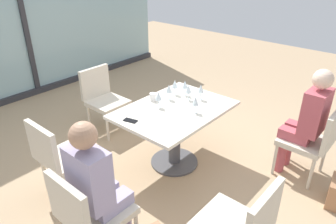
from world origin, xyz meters
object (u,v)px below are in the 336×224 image
object	(u,v)px
chair_side_end	(88,212)
wine_glass_5	(175,84)
person_front_right	(307,119)
wine_glass_1	(201,89)
person_side_end	(97,184)
wine_glass_0	(195,101)
chair_front_right	(314,139)
chair_near_window	(103,96)
wine_glass_6	(185,85)
dining_table_main	(175,123)
chair_front_left	(241,224)
wine_glass_4	(169,89)
chair_far_left	(60,154)
coffee_cup	(153,97)
cell_phone_on_table	(130,121)
wine_glass_3	(188,89)
wine_glass_2	(158,96)

from	to	relation	value
chair_side_end	wine_glass_5	size ratio (longest dim) A/B	4.70
person_front_right	wine_glass_1	xyz separation A→B (m)	(-0.40, 1.10, 0.16)
chair_side_end	person_front_right	distance (m)	2.38
person_side_end	wine_glass_0	xyz separation A→B (m)	(1.40, 0.11, 0.16)
person_side_end	wine_glass_5	xyz separation A→B (m)	(1.62, 0.58, 0.16)
chair_front_right	chair_near_window	bearing A→B (deg)	106.82
wine_glass_0	wine_glass_6	world-z (taller)	same
dining_table_main	person_front_right	bearing A→B (deg)	-56.55
chair_front_left	person_front_right	bearing A→B (deg)	4.03
chair_side_end	chair_near_window	bearing A→B (deg)	48.42
wine_glass_4	chair_far_left	bearing A→B (deg)	166.70
chair_front_right	wine_glass_6	world-z (taller)	wine_glass_6
coffee_cup	cell_phone_on_table	world-z (taller)	coffee_cup
chair_side_end	chair_front_right	distance (m)	2.41
wine_glass_1	coffee_cup	world-z (taller)	wine_glass_1
chair_far_left	wine_glass_6	world-z (taller)	wine_glass_6
dining_table_main	wine_glass_4	distance (m)	0.40
chair_near_window	cell_phone_on_table	world-z (taller)	chair_near_window
chair_front_left	wine_glass_4	size ratio (longest dim) A/B	4.70
chair_side_end	wine_glass_6	world-z (taller)	wine_glass_6
wine_glass_6	chair_near_window	bearing A→B (deg)	107.07
chair_side_end	chair_front_left	size ratio (longest dim) A/B	1.00
chair_far_left	wine_glass_4	bearing A→B (deg)	-13.30
dining_table_main	wine_glass_0	xyz separation A→B (m)	(0.07, -0.23, 0.31)
chair_front_right	cell_phone_on_table	distance (m)	1.95
chair_front_right	wine_glass_0	size ratio (longest dim) A/B	4.70
chair_side_end	chair_far_left	world-z (taller)	same
chair_front_left	cell_phone_on_table	xyz separation A→B (m)	(0.26, 1.44, 0.24)
chair_front_left	wine_glass_5	world-z (taller)	wine_glass_5
chair_far_left	wine_glass_5	distance (m)	1.51
coffee_cup	cell_phone_on_table	distance (m)	0.54
wine_glass_3	wine_glass_6	world-z (taller)	same
chair_far_left	wine_glass_1	world-z (taller)	wine_glass_1
chair_front_right	person_side_end	distance (m)	2.32
chair_far_left	wine_glass_6	bearing A→B (deg)	-13.75
chair_front_right	cell_phone_on_table	xyz separation A→B (m)	(-1.29, 1.44, 0.24)
chair_front_left	wine_glass_1	xyz separation A→B (m)	(1.15, 1.21, 0.37)
chair_front_right	wine_glass_1	size ratio (longest dim) A/B	4.70
wine_glass_1	wine_glass_2	world-z (taller)	same
chair_side_end	wine_glass_4	world-z (taller)	wine_glass_4
wine_glass_5	wine_glass_6	distance (m)	0.12
wine_glass_1	wine_glass_4	size ratio (longest dim) A/B	1.00
chair_front_left	coffee_cup	bearing A→B (deg)	64.50
wine_glass_4	wine_glass_5	size ratio (longest dim) A/B	1.00
wine_glass_0	wine_glass_4	bearing A→B (deg)	80.87
person_front_right	wine_glass_3	bearing A→B (deg)	112.69
chair_side_end	wine_glass_3	distance (m)	1.79
wine_glass_6	coffee_cup	size ratio (longest dim) A/B	2.06
wine_glass_0	cell_phone_on_table	world-z (taller)	wine_glass_0
dining_table_main	chair_near_window	size ratio (longest dim) A/B	1.46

